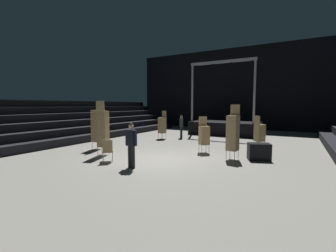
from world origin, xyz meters
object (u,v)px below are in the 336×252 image
chair_stack_mid_centre (233,132)px  chair_stack_front_left (103,128)px  chair_stack_front_right (162,125)px  stage_riser (226,127)px  chair_stack_mid_right (259,132)px  crew_worker_near_stage (181,125)px  equipment_road_case (259,152)px  loose_chair_near_man (108,149)px  chair_stack_rear_left (204,135)px  chair_stack_mid_left (97,125)px  man_with_tie (131,142)px

chair_stack_mid_centre → chair_stack_front_left: bearing=30.2°
chair_stack_front_left → chair_stack_front_right: chair_stack_front_left is taller
stage_riser → chair_stack_mid_right: size_ratio=3.17×
crew_worker_near_stage → equipment_road_case: (5.88, -4.35, -0.57)m
stage_riser → chair_stack_front_left: stage_riser is taller
chair_stack_front_left → loose_chair_near_man: bearing=-54.2°
chair_stack_front_right → chair_stack_front_left: bearing=111.9°
chair_stack_mid_centre → chair_stack_rear_left: 1.83m
stage_riser → chair_stack_mid_left: size_ratio=2.23×
stage_riser → loose_chair_near_man: (-1.75, -11.69, -0.07)m
chair_stack_front_left → equipment_road_case: bearing=5.4°
stage_riser → crew_worker_near_stage: stage_riser is taller
equipment_road_case → chair_stack_rear_left: bearing=173.7°
chair_stack_mid_centre → equipment_road_case: (1.02, 0.52, -0.83)m
chair_stack_mid_left → chair_stack_mid_right: (7.58, 4.45, -0.38)m
chair_stack_mid_right → equipment_road_case: chair_stack_mid_right is taller
man_with_tie → loose_chair_near_man: size_ratio=1.82×
crew_worker_near_stage → man_with_tie: bearing=161.8°
chair_stack_front_right → equipment_road_case: chair_stack_front_right is taller
crew_worker_near_stage → equipment_road_case: bearing=-157.8°
chair_stack_mid_left → equipment_road_case: (7.95, 1.68, -0.92)m
stage_riser → chair_stack_front_left: size_ratio=2.23×
chair_stack_mid_right → chair_stack_front_right: bearing=-142.6°
man_with_tie → chair_stack_mid_centre: size_ratio=0.72×
chair_stack_mid_centre → chair_stack_rear_left: chair_stack_mid_centre is taller
chair_stack_front_left → chair_stack_mid_left: bearing=129.7°
crew_worker_near_stage → chair_stack_front_left: bearing=143.0°
stage_riser → chair_stack_front_right: stage_riser is taller
chair_stack_front_right → crew_worker_near_stage: chair_stack_front_right is taller
chair_stack_mid_left → chair_stack_mid_right: size_ratio=1.43×
chair_stack_mid_centre → chair_stack_front_right: bearing=-23.8°
chair_stack_mid_left → equipment_road_case: chair_stack_mid_left is taller
man_with_tie → crew_worker_near_stage: man_with_tie is taller
man_with_tie → chair_stack_rear_left: size_ratio=0.96×
chair_stack_front_left → chair_stack_mid_centre: (5.55, 2.09, -0.08)m
stage_riser → chair_stack_mid_centre: 9.16m
chair_stack_mid_right → chair_stack_mid_left: bearing=-107.2°
chair_stack_mid_left → chair_stack_mid_right: chair_stack_mid_left is taller
man_with_tie → chair_stack_mid_right: bearing=-106.5°
chair_stack_mid_right → chair_stack_rear_left: 3.35m
man_with_tie → chair_stack_rear_left: 4.26m
chair_stack_front_left → chair_stack_mid_right: size_ratio=1.43×
stage_riser → chair_stack_mid_left: 10.79m
man_with_tie → chair_stack_front_left: bearing=-11.1°
stage_riser → man_with_tie: 11.97m
chair_stack_mid_centre → loose_chair_near_man: (-4.44, -2.96, -0.66)m
chair_stack_mid_left → chair_stack_mid_centre: size_ratio=1.07×
chair_stack_rear_left → chair_stack_mid_right: bearing=-174.9°
stage_riser → crew_worker_near_stage: size_ratio=3.43×
crew_worker_near_stage → stage_riser: bearing=-60.7°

